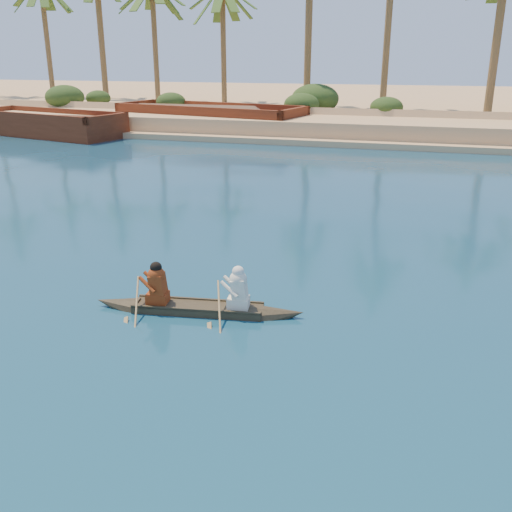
# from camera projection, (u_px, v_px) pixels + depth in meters

# --- Properties ---
(ground) EXTENTS (160.00, 160.00, 0.00)m
(ground) POSITION_uv_depth(u_px,v_px,m) (279.00, 291.00, 13.20)
(ground) COLOR #0C284F
(ground) RESTS_ON ground
(sandy_embankment) EXTENTS (150.00, 51.00, 1.50)m
(sandy_embankment) POSITION_uv_depth(u_px,v_px,m) (399.00, 106.00, 55.42)
(sandy_embankment) COLOR tan
(sandy_embankment) RESTS_ON ground
(palm_grove) EXTENTS (110.00, 14.00, 16.00)m
(palm_grove) POSITION_uv_depth(u_px,v_px,m) (398.00, 15.00, 42.19)
(palm_grove) COLOR #416222
(palm_grove) RESTS_ON ground
(shrub_cluster) EXTENTS (100.00, 6.00, 2.40)m
(shrub_cluster) POSITION_uv_depth(u_px,v_px,m) (387.00, 113.00, 41.28)
(shrub_cluster) COLOR black
(shrub_cluster) RESTS_ON ground
(canoe) EXTENTS (4.55, 1.24, 1.24)m
(canoe) POSITION_uv_depth(u_px,v_px,m) (198.00, 301.00, 12.06)
(canoe) COLOR #3C3321
(canoe) RESTS_ON ground
(barge_left) EXTENTS (12.07, 6.39, 1.92)m
(barge_left) POSITION_uv_depth(u_px,v_px,m) (47.00, 125.00, 38.95)
(barge_left) COLOR maroon
(barge_left) RESTS_ON ground
(barge_mid) EXTENTS (14.09, 7.07, 2.24)m
(barge_mid) POSITION_uv_depth(u_px,v_px,m) (210.00, 121.00, 40.58)
(barge_mid) COLOR maroon
(barge_mid) RESTS_ON ground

